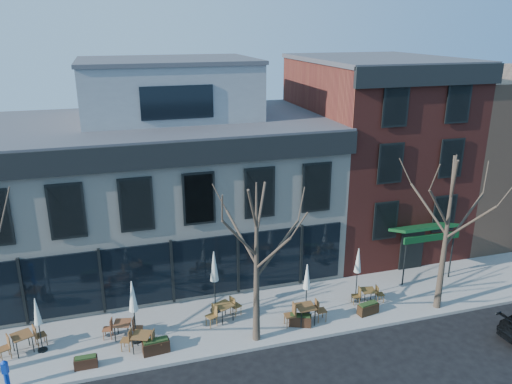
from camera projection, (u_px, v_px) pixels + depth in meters
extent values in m
plane|color=black|center=(174.00, 306.00, 24.17)|extent=(120.00, 120.00, 0.00)
cube|color=gray|center=(251.00, 317.00, 23.07)|extent=(33.50, 4.70, 0.15)
cube|color=silver|center=(158.00, 196.00, 27.43)|extent=(18.00, 10.00, 8.00)
cube|color=#47474C|center=(153.00, 123.00, 26.14)|extent=(18.30, 10.30, 0.30)
cube|color=black|center=(166.00, 155.00, 21.65)|extent=(18.30, 0.25, 1.10)
cube|color=black|center=(172.00, 271.00, 23.51)|extent=(17.20, 0.12, 3.00)
cube|color=gray|center=(168.00, 90.00, 26.82)|extent=(9.00, 6.50, 3.00)
cube|color=maroon|center=(371.00, 153.00, 30.47)|extent=(8.00, 10.00, 11.00)
cube|color=#47474C|center=(379.00, 59.00, 28.70)|extent=(8.20, 10.20, 0.25)
cube|color=black|center=(431.00, 75.00, 24.19)|extent=(8.20, 0.25, 1.00)
cube|color=#0D3B19|center=(423.00, 227.00, 25.99)|extent=(3.20, 1.66, 0.67)
cube|color=black|center=(411.00, 250.00, 27.24)|extent=(1.40, 0.10, 2.50)
cube|color=#8C664C|center=(494.00, 146.00, 34.24)|extent=(12.00, 12.00, 10.00)
cone|color=#382B21|center=(256.00, 265.00, 20.27)|extent=(0.34, 0.34, 7.04)
cylinder|color=#382B21|center=(277.00, 249.00, 20.51)|extent=(2.00, 0.46, 2.21)
cylinder|color=#382B21|center=(241.00, 237.00, 20.65)|extent=(0.93, 1.84, 1.91)
cylinder|color=#382B21|center=(240.00, 239.00, 19.38)|extent=(1.61, 0.68, 1.97)
cylinder|color=#382B21|center=(273.00, 254.00, 19.33)|extent=(0.93, 1.83, 2.03)
cone|color=#382B21|center=(446.00, 235.00, 22.63)|extent=(0.34, 0.34, 7.48)
cylinder|color=#382B21|center=(464.00, 220.00, 22.89)|extent=(2.12, 0.48, 2.35)
cylinder|color=#382B21|center=(428.00, 209.00, 23.03)|extent=(0.98, 1.94, 2.03)
cylinder|color=#382B21|center=(439.00, 208.00, 21.69)|extent=(1.71, 0.71, 2.09)
cylinder|color=#382B21|center=(470.00, 223.00, 21.63)|extent=(0.98, 1.94, 2.16)
cylinder|color=#0D36AB|center=(7.00, 381.00, 18.39)|extent=(0.19, 0.19, 0.66)
cube|color=#0D36AB|center=(5.00, 368.00, 18.21)|extent=(0.25, 0.23, 0.47)
cone|color=#0D36AB|center=(3.00, 361.00, 18.12)|extent=(0.24, 0.24, 0.11)
cube|color=brown|center=(22.00, 335.00, 20.29)|extent=(0.99, 0.99, 0.04)
cylinder|color=black|center=(17.00, 350.00, 20.02)|extent=(0.04, 0.04, 0.78)
cylinder|color=black|center=(33.00, 344.00, 20.39)|extent=(0.04, 0.04, 0.78)
cylinder|color=black|center=(13.00, 343.00, 20.46)|extent=(0.04, 0.04, 0.78)
cylinder|color=black|center=(28.00, 337.00, 20.82)|extent=(0.04, 0.04, 0.78)
cube|color=brown|center=(122.00, 323.00, 21.25)|extent=(0.83, 0.83, 0.04)
cylinder|color=black|center=(115.00, 334.00, 21.09)|extent=(0.04, 0.04, 0.71)
cylinder|color=black|center=(128.00, 334.00, 21.12)|extent=(0.04, 0.04, 0.71)
cylinder|color=black|center=(118.00, 327.00, 21.61)|extent=(0.04, 0.04, 0.71)
cylinder|color=black|center=(131.00, 326.00, 21.64)|extent=(0.04, 0.04, 0.71)
cube|color=brown|center=(141.00, 335.00, 20.39)|extent=(0.93, 0.93, 0.04)
cylinder|color=black|center=(133.00, 347.00, 20.26)|extent=(0.04, 0.04, 0.74)
cylinder|color=black|center=(147.00, 347.00, 20.21)|extent=(0.04, 0.04, 0.74)
cylinder|color=black|center=(137.00, 338.00, 20.80)|extent=(0.04, 0.04, 0.74)
cylinder|color=black|center=(151.00, 339.00, 20.76)|extent=(0.04, 0.04, 0.74)
cube|color=brown|center=(224.00, 305.00, 22.50)|extent=(0.98, 0.98, 0.04)
cylinder|color=black|center=(222.00, 318.00, 22.23)|extent=(0.04, 0.04, 0.77)
cylinder|color=black|center=(233.00, 313.00, 22.59)|extent=(0.04, 0.04, 0.77)
cylinder|color=black|center=(215.00, 312.00, 22.66)|extent=(0.04, 0.04, 0.77)
cylinder|color=black|center=(225.00, 308.00, 23.02)|extent=(0.04, 0.04, 0.77)
cube|color=brown|center=(306.00, 307.00, 22.26)|extent=(0.82, 0.82, 0.05)
cylinder|color=black|center=(301.00, 320.00, 22.02)|extent=(0.05, 0.05, 0.83)
cylinder|color=black|center=(315.00, 318.00, 22.19)|extent=(0.05, 0.05, 0.83)
cylinder|color=black|center=(296.00, 312.00, 22.61)|extent=(0.05, 0.05, 0.83)
cylinder|color=black|center=(309.00, 310.00, 22.77)|extent=(0.05, 0.05, 0.83)
cube|color=brown|center=(368.00, 290.00, 23.95)|extent=(0.74, 0.74, 0.04)
cylinder|color=black|center=(365.00, 300.00, 23.78)|extent=(0.04, 0.04, 0.67)
cylinder|color=black|center=(375.00, 299.00, 23.85)|extent=(0.04, 0.04, 0.67)
cylinder|color=black|center=(361.00, 294.00, 24.27)|extent=(0.04, 0.04, 0.67)
cylinder|color=black|center=(371.00, 293.00, 24.34)|extent=(0.04, 0.04, 0.67)
cylinder|color=black|center=(43.00, 350.00, 20.61)|extent=(0.39, 0.39, 0.05)
cylinder|color=black|center=(40.00, 330.00, 20.31)|extent=(0.04, 0.04, 1.96)
cone|color=silver|center=(37.00, 311.00, 20.02)|extent=(0.32, 0.32, 1.16)
cylinder|color=black|center=(137.00, 341.00, 21.21)|extent=(0.46, 0.46, 0.06)
cylinder|color=black|center=(135.00, 318.00, 20.85)|extent=(0.05, 0.05, 2.29)
cone|color=silver|center=(133.00, 296.00, 20.52)|extent=(0.37, 0.37, 1.35)
cylinder|color=black|center=(215.00, 310.00, 23.45)|extent=(0.49, 0.49, 0.07)
cylinder|color=black|center=(215.00, 288.00, 23.07)|extent=(0.06, 0.06, 2.46)
cone|color=#B7BCAF|center=(214.00, 266.00, 22.71)|extent=(0.40, 0.40, 1.45)
cylinder|color=black|center=(306.00, 314.00, 23.18)|extent=(0.41, 0.41, 0.06)
cylinder|color=black|center=(306.00, 295.00, 22.86)|extent=(0.05, 0.05, 2.07)
cone|color=silver|center=(307.00, 276.00, 22.56)|extent=(0.34, 0.34, 1.22)
cylinder|color=black|center=(355.00, 296.00, 24.65)|extent=(0.42, 0.42, 0.06)
cylinder|color=black|center=(357.00, 278.00, 24.32)|extent=(0.05, 0.05, 2.12)
cone|color=beige|center=(358.00, 260.00, 24.02)|extent=(0.35, 0.35, 1.25)
cube|color=#311B10|center=(86.00, 362.00, 19.54)|extent=(0.89, 0.36, 0.44)
cube|color=#1E3314|center=(85.00, 357.00, 19.47)|extent=(0.80, 0.29, 0.07)
cube|color=black|center=(156.00, 347.00, 20.41)|extent=(1.12, 0.52, 0.54)
cube|color=#1E3314|center=(156.00, 341.00, 20.32)|extent=(1.01, 0.43, 0.09)
cube|color=black|center=(300.00, 321.00, 22.26)|extent=(1.06, 0.75, 0.49)
cube|color=#1E3314|center=(300.00, 315.00, 22.17)|extent=(0.94, 0.64, 0.08)
cube|color=black|center=(368.00, 309.00, 23.17)|extent=(1.05, 0.57, 0.50)
cube|color=#1E3314|center=(368.00, 304.00, 23.09)|extent=(0.94, 0.47, 0.08)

